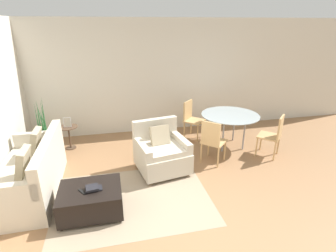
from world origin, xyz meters
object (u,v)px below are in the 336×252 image
at_px(ottoman, 91,199).
at_px(side_table, 69,133).
at_px(tv_remote_primary, 82,192).
at_px(dining_chair_far_left, 191,117).
at_px(potted_plant, 46,140).
at_px(dining_table, 230,118).
at_px(dining_chair_near_right, 274,133).
at_px(couch, 31,175).
at_px(dining_chair_near_left, 212,139).
at_px(book_stack, 93,188).
at_px(armchair, 161,152).
at_px(picture_frame, 67,122).

distance_m(ottoman, side_table, 2.40).
relative_size(tv_remote_primary, dining_chair_far_left, 0.18).
xyz_separation_m(ottoman, potted_plant, (-1.05, 2.28, 0.04)).
bearing_deg(ottoman, dining_table, 29.72).
bearing_deg(side_table, dining_chair_near_right, -17.66).
xyz_separation_m(potted_plant, side_table, (0.48, 0.04, 0.11)).
distance_m(couch, dining_chair_far_left, 3.60).
height_order(dining_chair_near_left, dining_chair_near_right, same).
xyz_separation_m(dining_table, dining_chair_far_left, (-0.67, 0.67, -0.16)).
bearing_deg(book_stack, potted_plant, 115.30).
bearing_deg(tv_remote_primary, armchair, 37.48).
height_order(ottoman, picture_frame, picture_frame).
bearing_deg(dining_chair_far_left, dining_chair_near_right, -45.00).
height_order(book_stack, dining_chair_near_right, dining_chair_near_right).
distance_m(picture_frame, dining_table, 3.55).
height_order(side_table, dining_chair_far_left, dining_chair_far_left).
xyz_separation_m(tv_remote_primary, dining_chair_far_left, (2.35, 2.40, 0.11)).
height_order(couch, armchair, couch).
height_order(book_stack, tv_remote_primary, book_stack).
xyz_separation_m(book_stack, picture_frame, (-0.61, 2.36, 0.19)).
height_order(armchair, side_table, armchair).
xyz_separation_m(book_stack, tv_remote_primary, (-0.15, -0.02, -0.02)).
relative_size(couch, dining_chair_near_right, 2.10).
bearing_deg(side_table, armchair, -36.92).
xyz_separation_m(armchair, picture_frame, (-1.80, 1.36, 0.26)).
xyz_separation_m(couch, potted_plant, (-0.09, 1.55, -0.06)).
bearing_deg(tv_remote_primary, dining_chair_far_left, 45.54).
bearing_deg(dining_chair_far_left, tv_remote_primary, -134.46).
bearing_deg(ottoman, dining_chair_near_right, 15.53).
relative_size(ottoman, picture_frame, 4.23).
height_order(armchair, picture_frame, armchair).
height_order(potted_plant, dining_table, potted_plant).
height_order(dining_table, dining_chair_near_right, dining_chair_near_right).
xyz_separation_m(armchair, dining_chair_near_left, (1.02, 0.03, 0.16)).
xyz_separation_m(ottoman, dining_chair_near_right, (3.60, 1.00, 0.30)).
bearing_deg(armchair, dining_chair_near_right, 0.73).
relative_size(potted_plant, dining_chair_near_right, 1.39).
relative_size(dining_chair_near_left, dining_chair_near_right, 1.00).
relative_size(armchair, book_stack, 4.25).
distance_m(couch, potted_plant, 1.55).
bearing_deg(book_stack, dining_chair_near_left, 25.13).
bearing_deg(couch, tv_remote_primary, -42.61).
bearing_deg(side_table, dining_table, -10.60).
bearing_deg(picture_frame, armchair, -36.92).
distance_m(couch, dining_chair_near_right, 4.57).
xyz_separation_m(ottoman, tv_remote_primary, (-0.10, -0.06, 0.19)).
distance_m(book_stack, dining_table, 3.36).
xyz_separation_m(couch, dining_chair_far_left, (3.22, 1.60, 0.20)).
bearing_deg(armchair, dining_chair_near_left, 1.70).
distance_m(book_stack, potted_plant, 2.57).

